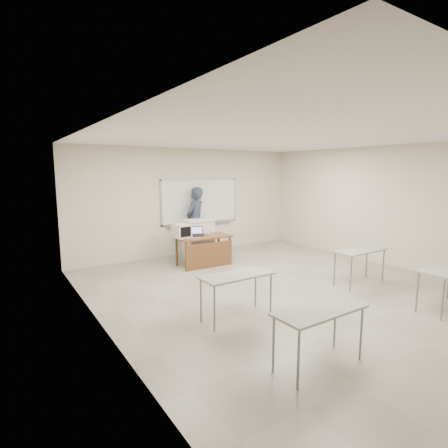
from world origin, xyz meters
TOP-DOWN VIEW (x-y plane):
  - floor at (0.00, 0.00)m, footprint 7.00×8.00m
  - whiteboard at (0.30, 3.97)m, footprint 2.48×0.10m
  - student_desks at (-0.00, -1.35)m, footprint 4.40×2.20m
  - instructor_desk at (-0.40, 2.49)m, footprint 1.35×0.67m
  - podium at (-0.20, 3.20)m, footprint 0.77×0.56m
  - crt_monitor at (-0.95, 2.73)m, footprint 0.37×0.42m
  - laptop at (-0.50, 2.75)m, footprint 0.30×0.28m
  - mouse at (-0.20, 2.65)m, footprint 0.09×0.06m
  - keyboard at (-0.05, 3.08)m, footprint 0.47×0.17m
  - presenter at (0.03, 3.78)m, footprint 0.84×0.75m

SIDE VIEW (x-z plane):
  - floor at x=0.00m, z-range -0.01..0.00m
  - instructor_desk at x=-0.40m, z-range 0.16..0.91m
  - podium at x=-0.20m, z-range 0.00..1.08m
  - student_desks at x=0.00m, z-range 0.31..1.04m
  - mouse at x=-0.20m, z-range 0.75..0.79m
  - laptop at x=-0.50m, z-range 0.69..0.91m
  - crt_monitor at x=-0.95m, z-range 0.74..1.10m
  - presenter at x=0.03m, z-range 0.00..1.92m
  - keyboard at x=-0.05m, z-range 1.08..1.11m
  - whiteboard at x=0.30m, z-range 0.83..2.14m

